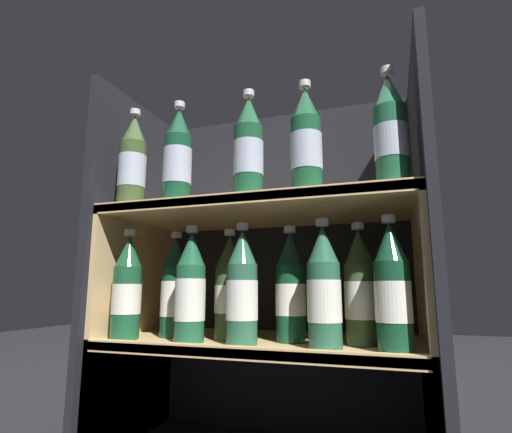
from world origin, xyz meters
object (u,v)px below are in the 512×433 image
bottle_upper_front_4 (391,133)px  bottle_lower_back_3 (360,290)px  bottle_lower_front_4 (393,290)px  bottle_upper_front_0 (132,164)px  bottle_upper_front_1 (178,159)px  bottle_lower_front_1 (190,290)px  bottle_lower_back_1 (229,290)px  bottle_lower_back_2 (291,290)px  bottle_lower_front_2 (242,290)px  bottle_lower_front_0 (127,290)px  bottle_lower_front_3 (324,290)px  bottle_upper_front_2 (248,150)px  bottle_lower_back_0 (175,290)px  bottle_upper_front_3 (306,143)px

bottle_upper_front_4 → bottle_lower_back_3: 0.32m
bottle_lower_front_4 → bottle_upper_front_0: bearing=180.0°
bottle_upper_front_1 → bottle_lower_front_1: bearing=0.0°
bottle_upper_front_0 → bottle_lower_back_1: bearing=18.0°
bottle_lower_back_2 → bottle_lower_front_2: bearing=-138.9°
bottle_upper_front_0 → bottle_lower_front_0: (0.01, 0.00, -0.30)m
bottle_lower_front_3 → bottle_lower_back_1: same height
bottle_upper_front_4 → bottle_lower_front_1: bottle_upper_front_4 is taller
bottle_upper_front_2 → bottle_lower_back_0: bottle_upper_front_2 is taller
bottle_upper_front_2 → bottle_lower_front_4: 0.42m
bottle_upper_front_2 → bottle_upper_front_4: 0.30m
bottle_upper_front_1 → bottle_lower_back_0: size_ratio=1.00×
bottle_upper_front_1 → bottle_upper_front_4: size_ratio=1.00×
bottle_lower_front_1 → bottle_lower_front_3: (0.29, 0.00, 0.00)m
bottle_upper_front_0 → bottle_lower_back_1: size_ratio=1.00×
bottle_upper_front_3 → bottle_upper_front_0: bearing=180.0°
bottle_upper_front_1 → bottle_lower_front_1: size_ratio=1.00×
bottle_lower_front_3 → bottle_upper_front_1: bearing=-180.0°
bottle_lower_front_1 → bottle_lower_back_1: (0.06, 0.07, 0.00)m
bottle_lower_front_4 → bottle_lower_back_3: bearing=130.4°
bottle_upper_front_4 → bottle_lower_back_0: (-0.52, 0.07, -0.31)m
bottle_lower_back_3 → bottle_lower_front_4: bearing=-49.6°
bottle_lower_front_0 → bottle_lower_back_3: same height
bottle_upper_front_0 → bottle_lower_front_3: (0.46, 0.00, -0.31)m
bottle_lower_back_0 → bottle_lower_front_3: bearing=-11.3°
bottle_upper_front_3 → bottle_lower_front_3: bearing=0.0°
bottle_lower_front_1 → bottle_upper_front_3: bearing=-0.0°
bottle_upper_front_1 → bottle_upper_front_0: bearing=180.0°
bottle_upper_front_0 → bottle_upper_front_2: bearing=0.0°
bottle_lower_back_0 → bottle_upper_front_2: bearing=-19.0°
bottle_lower_front_2 → bottle_lower_back_1: 0.10m
bottle_lower_front_1 → bottle_lower_back_2: (0.21, 0.07, 0.00)m
bottle_upper_front_3 → bottle_upper_front_4: bearing=0.0°
bottle_lower_front_3 → bottle_lower_front_4: 0.13m
bottle_upper_front_3 → bottle_upper_front_2: bearing=180.0°
bottle_lower_front_0 → bottle_lower_front_1: (0.16, 0.00, -0.00)m
bottle_lower_front_0 → bottle_lower_back_1: same height
bottle_upper_front_2 → bottle_lower_front_0: 0.43m
bottle_upper_front_2 → bottle_upper_front_3: 0.13m
bottle_upper_front_2 → bottle_lower_back_0: size_ratio=1.00×
bottle_upper_front_4 → bottle_lower_front_1: 0.53m
bottle_upper_front_0 → bottle_upper_front_4: bearing=0.0°
bottle_upper_front_0 → bottle_upper_front_3: bearing=0.0°
bottle_upper_front_3 → bottle_lower_back_2: bottle_upper_front_3 is taller
bottle_lower_front_0 → bottle_lower_front_1: size_ratio=1.00×
bottle_upper_front_2 → bottle_lower_front_3: bearing=0.0°
bottle_upper_front_1 → bottle_lower_back_3: (0.40, 0.07, -0.31)m
bottle_lower_front_2 → bottle_lower_front_4: same height
bottle_upper_front_3 → bottle_lower_back_1: size_ratio=1.00×
bottle_lower_back_0 → bottle_lower_front_2: bearing=-20.2°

